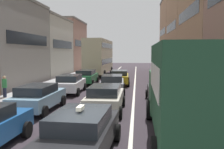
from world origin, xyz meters
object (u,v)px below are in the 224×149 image
object	(u,v)px
sedan_left_lane_fourth	(86,77)
wagon_left_lane_second	(38,97)
sedan_right_lane_behind_truck	(162,91)
pedestrian_far_sidewalk	(5,86)
sedan_left_lane_third	(70,83)
taxi_centre_lane_front	(82,132)
bus_mid_queue_primary	(99,56)
sedan_centre_lane_second	(105,98)
hatchback_centre_lane_third	(112,83)
removalist_box_truck	(186,89)
coupe_centre_lane_fourth	(119,77)

from	to	relation	value
sedan_left_lane_fourth	wagon_left_lane_second	bearing A→B (deg)	179.02
sedan_right_lane_behind_truck	pedestrian_far_sidewalk	world-z (taller)	pedestrian_far_sidewalk
sedan_left_lane_third	sedan_right_lane_behind_truck	distance (m)	7.75
taxi_centre_lane_front	bus_mid_queue_primary	distance (m)	27.80
sedan_centre_lane_second	bus_mid_queue_primary	distance (m)	21.96
sedan_right_lane_behind_truck	hatchback_centre_lane_third	bearing A→B (deg)	46.36
hatchback_centre_lane_third	sedan_right_lane_behind_truck	size ratio (longest dim) A/B	1.02
sedan_left_lane_third	sedan_right_lane_behind_truck	world-z (taller)	same
sedan_left_lane_third	bus_mid_queue_primary	bearing A→B (deg)	-1.78
removalist_box_truck	hatchback_centre_lane_third	distance (m)	11.26
sedan_centre_lane_second	sedan_left_lane_third	distance (m)	7.00
sedan_left_lane_fourth	taxi_centre_lane_front	bearing A→B (deg)	-168.25
wagon_left_lane_second	sedan_left_lane_fourth	size ratio (longest dim) A/B	1.00
sedan_centre_lane_second	sedan_right_lane_behind_truck	xyz separation A→B (m)	(3.40, 2.73, 0.00)
coupe_centre_lane_fourth	bus_mid_queue_primary	bearing A→B (deg)	17.62
removalist_box_truck	taxi_centre_lane_front	world-z (taller)	removalist_box_truck
sedan_left_lane_fourth	bus_mid_queue_primary	distance (m)	10.21
taxi_centre_lane_front	sedan_right_lane_behind_truck	bearing A→B (deg)	-18.46
coupe_centre_lane_fourth	pedestrian_far_sidewalk	bearing A→B (deg)	136.19
wagon_left_lane_second	sedan_right_lane_behind_truck	xyz separation A→B (m)	(7.16, 2.94, 0.00)
removalist_box_truck	sedan_left_lane_fourth	distance (m)	17.40
sedan_centre_lane_second	sedan_left_lane_third	xyz separation A→B (m)	(-3.64, 5.98, 0.00)
coupe_centre_lane_fourth	bus_mid_queue_primary	distance (m)	10.95
sedan_left_lane_third	hatchback_centre_lane_third	bearing A→B (deg)	-87.86
sedan_left_lane_fourth	pedestrian_far_sidewalk	size ratio (longest dim) A/B	2.60
sedan_centre_lane_second	sedan_left_lane_fourth	xyz separation A→B (m)	(-3.47, 11.56, 0.00)
wagon_left_lane_second	sedan_left_lane_third	xyz separation A→B (m)	(0.12, 6.19, 0.00)
coupe_centre_lane_fourth	sedan_left_lane_fourth	xyz separation A→B (m)	(-3.44, 0.12, 0.00)
sedan_right_lane_behind_truck	sedan_centre_lane_second	bearing A→B (deg)	129.04
sedan_left_lane_third	removalist_box_truck	bearing A→B (deg)	-147.03
sedan_right_lane_behind_truck	bus_mid_queue_primary	xyz separation A→B (m)	(-7.06, 18.83, 2.03)
pedestrian_far_sidewalk	taxi_centre_lane_front	bearing A→B (deg)	-105.80
taxi_centre_lane_front	pedestrian_far_sidewalk	size ratio (longest dim) A/B	2.64
wagon_left_lane_second	bus_mid_queue_primary	world-z (taller)	bus_mid_queue_primary
sedan_centre_lane_second	pedestrian_far_sidewalk	xyz separation A→B (m)	(-7.55, 2.98, 0.15)
hatchback_centre_lane_third	pedestrian_far_sidewalk	world-z (taller)	pedestrian_far_sidewalk
sedan_left_lane_fourth	removalist_box_truck	bearing A→B (deg)	-155.78
sedan_centre_lane_second	coupe_centre_lane_fourth	bearing A→B (deg)	0.12
bus_mid_queue_primary	pedestrian_far_sidewalk	size ratio (longest dim) A/B	6.37
wagon_left_lane_second	pedestrian_far_sidewalk	xyz separation A→B (m)	(-3.79, 3.19, 0.15)
hatchback_centre_lane_third	sedan_right_lane_behind_truck	bearing A→B (deg)	-137.18
bus_mid_queue_primary	removalist_box_truck	bearing A→B (deg)	-162.75
taxi_centre_lane_front	sedan_centre_lane_second	bearing A→B (deg)	3.09
taxi_centre_lane_front	pedestrian_far_sidewalk	world-z (taller)	same
wagon_left_lane_second	coupe_centre_lane_fourth	world-z (taller)	same
hatchback_centre_lane_third	removalist_box_truck	bearing A→B (deg)	-163.68
sedan_centre_lane_second	bus_mid_queue_primary	world-z (taller)	bus_mid_queue_primary
wagon_left_lane_second	sedan_left_lane_third	world-z (taller)	same
removalist_box_truck	wagon_left_lane_second	distance (m)	8.46
sedan_left_lane_third	coupe_centre_lane_fourth	xyz separation A→B (m)	(3.62, 5.45, 0.00)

